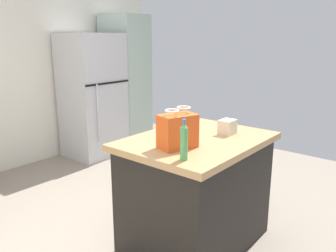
{
  "coord_description": "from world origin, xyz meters",
  "views": [
    {
      "loc": [
        -1.91,
        -1.91,
        1.71
      ],
      "look_at": [
        0.29,
        -0.09,
        0.97
      ],
      "focal_mm": 37.45,
      "sensor_mm": 36.0,
      "label": 1
    }
  ],
  "objects_px": {
    "bottle": "(184,142)",
    "small_box": "(227,127)",
    "refrigerator": "(93,96)",
    "shopping_bag": "(178,131)",
    "kitchen_island": "(196,191)",
    "tall_cabinet": "(126,82)"
  },
  "relations": [
    {
      "from": "bottle",
      "to": "small_box",
      "type": "bearing_deg",
      "value": 7.85
    },
    {
      "from": "refrigerator",
      "to": "shopping_bag",
      "type": "xyz_separation_m",
      "value": [
        -1.24,
        -2.52,
        0.17
      ]
    },
    {
      "from": "kitchen_island",
      "to": "refrigerator",
      "type": "bearing_deg",
      "value": 69.13
    },
    {
      "from": "kitchen_island",
      "to": "refrigerator",
      "type": "relative_size",
      "value": 0.68
    },
    {
      "from": "refrigerator",
      "to": "bottle",
      "type": "bearing_deg",
      "value": -117.61
    },
    {
      "from": "kitchen_island",
      "to": "small_box",
      "type": "bearing_deg",
      "value": -24.95
    },
    {
      "from": "refrigerator",
      "to": "small_box",
      "type": "xyz_separation_m",
      "value": [
        -0.69,
        -2.61,
        0.11
      ]
    },
    {
      "from": "kitchen_island",
      "to": "shopping_bag",
      "type": "height_order",
      "value": "shopping_bag"
    },
    {
      "from": "small_box",
      "to": "refrigerator",
      "type": "bearing_deg",
      "value": 75.19
    },
    {
      "from": "tall_cabinet",
      "to": "kitchen_island",
      "type": "bearing_deg",
      "value": -122.98
    },
    {
      "from": "tall_cabinet",
      "to": "small_box",
      "type": "height_order",
      "value": "tall_cabinet"
    },
    {
      "from": "kitchen_island",
      "to": "tall_cabinet",
      "type": "height_order",
      "value": "tall_cabinet"
    },
    {
      "from": "tall_cabinet",
      "to": "small_box",
      "type": "xyz_separation_m",
      "value": [
        -1.36,
        -2.61,
        -0.03
      ]
    },
    {
      "from": "kitchen_island",
      "to": "shopping_bag",
      "type": "bearing_deg",
      "value": -174.55
    },
    {
      "from": "shopping_bag",
      "to": "small_box",
      "type": "bearing_deg",
      "value": -9.75
    },
    {
      "from": "bottle",
      "to": "kitchen_island",
      "type": "bearing_deg",
      "value": 25.27
    },
    {
      "from": "kitchen_island",
      "to": "bottle",
      "type": "bearing_deg",
      "value": -154.73
    },
    {
      "from": "small_box",
      "to": "tall_cabinet",
      "type": "bearing_deg",
      "value": 62.54
    },
    {
      "from": "shopping_bag",
      "to": "kitchen_island",
      "type": "bearing_deg",
      "value": 5.45
    },
    {
      "from": "tall_cabinet",
      "to": "shopping_bag",
      "type": "relative_size",
      "value": 6.66
    },
    {
      "from": "small_box",
      "to": "kitchen_island",
      "type": "bearing_deg",
      "value": 155.05
    },
    {
      "from": "kitchen_island",
      "to": "shopping_bag",
      "type": "relative_size",
      "value": 3.9
    }
  ]
}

